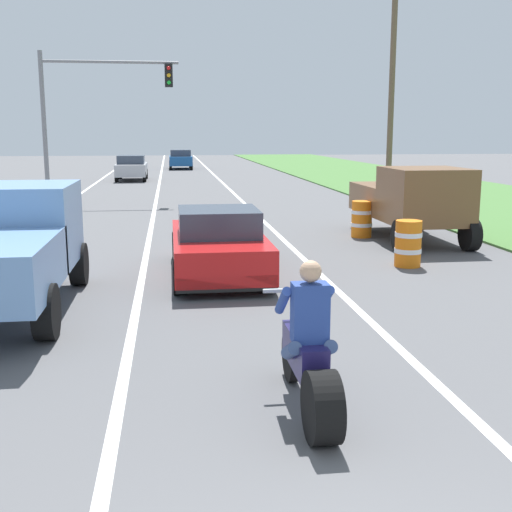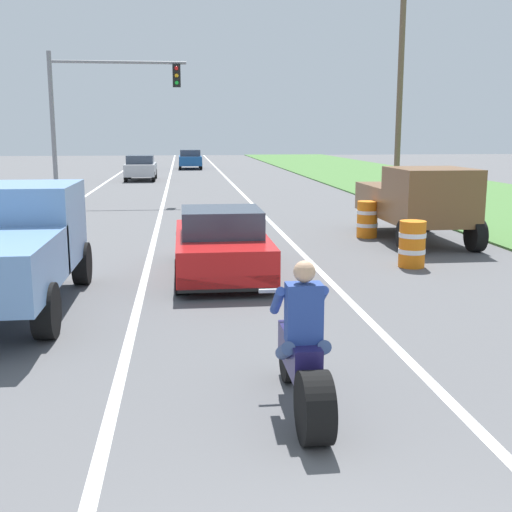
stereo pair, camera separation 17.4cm
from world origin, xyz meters
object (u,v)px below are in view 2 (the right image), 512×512
at_px(pickup_truck_right_shoulder_brown, 417,199).
at_px(construction_barrel_mid, 367,219).
at_px(pickup_truck_left_lane_light_blue, 8,243).
at_px(distant_car_far_ahead, 141,167).
at_px(motorcycle_with_rider, 303,360).
at_px(traffic_light_mast_near, 96,102).
at_px(sports_car_red, 221,244).
at_px(distant_car_further_ahead, 190,159).
at_px(construction_barrel_nearest, 412,244).

xyz_separation_m(pickup_truck_right_shoulder_brown, construction_barrel_mid, (-1.14, 0.66, -0.60)).
relative_size(pickup_truck_left_lane_light_blue, distant_car_far_ahead, 1.20).
bearing_deg(motorcycle_with_rider, construction_barrel_mid, 70.66).
relative_size(motorcycle_with_rider, traffic_light_mast_near, 0.37).
distance_m(sports_car_red, distant_car_further_ahead, 38.89).
distance_m(distant_car_far_ahead, distant_car_further_ahead, 12.43).
height_order(sports_car_red, distant_car_far_ahead, distant_car_far_ahead).
bearing_deg(pickup_truck_left_lane_light_blue, construction_barrel_nearest, 18.32).
xyz_separation_m(sports_car_red, traffic_light_mast_near, (-4.12, 14.30, 3.42)).
bearing_deg(traffic_light_mast_near, pickup_truck_left_lane_light_blue, -88.05).
height_order(construction_barrel_mid, distant_car_far_ahead, distant_car_far_ahead).
height_order(construction_barrel_nearest, construction_barrel_mid, same).
bearing_deg(construction_barrel_mid, pickup_truck_right_shoulder_brown, -30.13).
xyz_separation_m(construction_barrel_nearest, distant_car_far_ahead, (-7.32, 26.56, 0.27)).
relative_size(traffic_light_mast_near, distant_car_further_ahead, 1.50).
bearing_deg(construction_barrel_mid, pickup_truck_left_lane_light_blue, -140.23).
bearing_deg(distant_car_further_ahead, traffic_light_mast_near, -99.38).
relative_size(sports_car_red, pickup_truck_right_shoulder_brown, 0.90).
distance_m(sports_car_red, construction_barrel_nearest, 4.13).
height_order(traffic_light_mast_near, distant_car_further_ahead, traffic_light_mast_near).
height_order(pickup_truck_left_lane_light_blue, pickup_truck_right_shoulder_brown, same).
xyz_separation_m(sports_car_red, construction_barrel_nearest, (4.12, 0.30, -0.13)).
bearing_deg(pickup_truck_left_lane_light_blue, traffic_light_mast_near, 91.95).
relative_size(pickup_truck_right_shoulder_brown, construction_barrel_nearest, 4.80).
bearing_deg(construction_barrel_nearest, distant_car_further_ahead, 96.18).
height_order(construction_barrel_nearest, distant_car_far_ahead, distant_car_far_ahead).
bearing_deg(distant_car_far_ahead, pickup_truck_right_shoulder_brown, -69.62).
xyz_separation_m(pickup_truck_right_shoulder_brown, distant_car_further_ahead, (-5.49, 35.26, -0.33)).
relative_size(pickup_truck_left_lane_light_blue, distant_car_further_ahead, 1.20).
bearing_deg(traffic_light_mast_near, construction_barrel_mid, -49.96).
xyz_separation_m(sports_car_red, construction_barrel_mid, (4.29, 4.29, -0.13)).
xyz_separation_m(pickup_truck_left_lane_light_blue, traffic_light_mast_near, (-0.56, 16.53, 2.95)).
bearing_deg(motorcycle_with_rider, pickup_truck_left_lane_light_blue, 131.45).
distance_m(motorcycle_with_rider, construction_barrel_mid, 11.69).
bearing_deg(sports_car_red, traffic_light_mast_near, 106.08).
distance_m(pickup_truck_right_shoulder_brown, construction_barrel_nearest, 3.62).
bearing_deg(construction_barrel_mid, motorcycle_with_rider, -109.34).
height_order(pickup_truck_left_lane_light_blue, construction_barrel_nearest, pickup_truck_left_lane_light_blue).
bearing_deg(pickup_truck_right_shoulder_brown, construction_barrel_mid, 149.87).
distance_m(pickup_truck_left_lane_light_blue, pickup_truck_right_shoulder_brown, 10.73).
height_order(construction_barrel_nearest, distant_car_further_ahead, distant_car_further_ahead).
distance_m(pickup_truck_right_shoulder_brown, construction_barrel_mid, 1.45).
relative_size(pickup_truck_left_lane_light_blue, construction_barrel_nearest, 4.80).
bearing_deg(sports_car_red, distant_car_far_ahead, 96.80).
height_order(pickup_truck_left_lane_light_blue, distant_car_further_ahead, pickup_truck_left_lane_light_blue).
xyz_separation_m(construction_barrel_nearest, distant_car_further_ahead, (-4.18, 38.58, 0.27)).
bearing_deg(motorcycle_with_rider, traffic_light_mast_near, 102.17).
xyz_separation_m(motorcycle_with_rider, pickup_truck_left_lane_light_blue, (-3.97, 4.50, 0.51)).
distance_m(pickup_truck_right_shoulder_brown, traffic_light_mast_near, 14.62).
height_order(motorcycle_with_rider, sports_car_red, motorcycle_with_rider).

